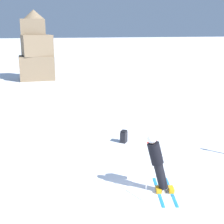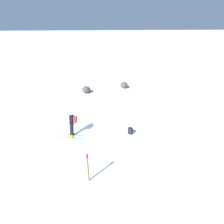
{
  "view_description": "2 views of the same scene",
  "coord_description": "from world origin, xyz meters",
  "views": [
    {
      "loc": [
        -3.17,
        -7.26,
        4.47
      ],
      "look_at": [
        -0.11,
        3.93,
        1.36
      ],
      "focal_mm": 50.0,
      "sensor_mm": 36.0,
      "label": 1
    },
    {
      "loc": [
        10.52,
        1.88,
        7.12
      ],
      "look_at": [
        -0.38,
        2.87,
        1.37
      ],
      "focal_mm": 28.0,
      "sensor_mm": 36.0,
      "label": 2
    }
  ],
  "objects": [
    {
      "name": "rock_pillar",
      "position": [
        -2.26,
        21.59,
        2.53
      ],
      "size": [
        3.01,
        2.64,
        6.05
      ],
      "color": "#7A664C",
      "rests_on": "ground"
    },
    {
      "name": "ground_plane",
      "position": [
        0.0,
        0.0,
        0.0
      ],
      "size": [
        300.0,
        300.0,
        0.0
      ],
      "primitive_type": "plane",
      "color": "white"
    },
    {
      "name": "spare_backpack",
      "position": [
        0.43,
        4.09,
        0.24
      ],
      "size": [
        0.36,
        0.37,
        0.5
      ],
      "rotation": [
        0.0,
        0.0,
        0.91
      ],
      "color": "black",
      "rests_on": "ground"
    },
    {
      "name": "skier",
      "position": [
        0.13,
        0.09,
        0.96
      ],
      "size": [
        1.25,
        1.7,
        1.75
      ],
      "rotation": [
        0.0,
        0.0,
        -0.24
      ],
      "color": "#1E7AC6",
      "rests_on": "ground"
    }
  ]
}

